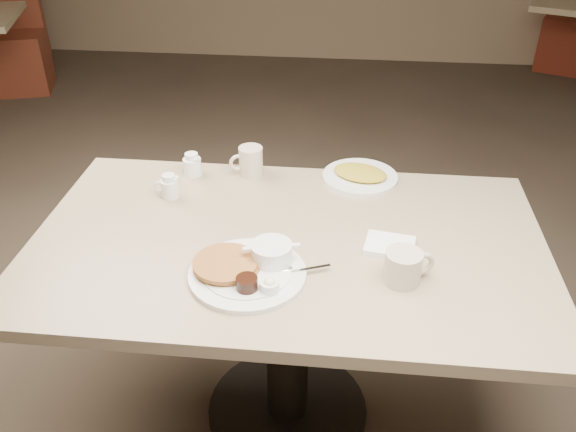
# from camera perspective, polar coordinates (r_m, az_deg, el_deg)

# --- Properties ---
(room) EXTENTS (7.04, 8.04, 2.84)m
(room) POSITION_cam_1_polar(r_m,az_deg,el_deg) (1.50, -0.08, 18.58)
(room) COLOR #4C3F33
(room) RESTS_ON ground
(diner_table) EXTENTS (1.50, 0.90, 0.75)m
(diner_table) POSITION_cam_1_polar(r_m,az_deg,el_deg) (1.88, -0.06, -6.52)
(diner_table) COLOR tan
(diner_table) RESTS_ON ground
(main_plate) EXTENTS (0.41, 0.38, 0.07)m
(main_plate) POSITION_cam_1_polar(r_m,az_deg,el_deg) (1.63, -3.66, -4.82)
(main_plate) COLOR white
(main_plate) RESTS_ON diner_table
(coffee_mug_near) EXTENTS (0.15, 0.13, 0.09)m
(coffee_mug_near) POSITION_cam_1_polar(r_m,az_deg,el_deg) (1.62, 10.87, -4.67)
(coffee_mug_near) COLOR beige
(coffee_mug_near) RESTS_ON diner_table
(napkin) EXTENTS (0.15, 0.13, 0.02)m
(napkin) POSITION_cam_1_polar(r_m,az_deg,el_deg) (1.76, 9.51, -2.77)
(napkin) COLOR white
(napkin) RESTS_ON diner_table
(coffee_mug_far) EXTENTS (0.13, 0.11, 0.10)m
(coffee_mug_far) POSITION_cam_1_polar(r_m,az_deg,el_deg) (2.10, -3.58, 5.17)
(coffee_mug_far) COLOR beige
(coffee_mug_far) RESTS_ON diner_table
(creamer_left) EXTENTS (0.09, 0.08, 0.08)m
(creamer_left) POSITION_cam_1_polar(r_m,az_deg,el_deg) (2.00, -11.08, 2.71)
(creamer_left) COLOR white
(creamer_left) RESTS_ON diner_table
(creamer_right) EXTENTS (0.08, 0.08, 0.08)m
(creamer_right) POSITION_cam_1_polar(r_m,az_deg,el_deg) (2.12, -9.00, 4.76)
(creamer_right) COLOR white
(creamer_right) RESTS_ON diner_table
(hash_plate) EXTENTS (0.33, 0.33, 0.04)m
(hash_plate) POSITION_cam_1_polar(r_m,az_deg,el_deg) (2.09, 6.77, 3.79)
(hash_plate) COLOR white
(hash_plate) RESTS_ON diner_table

